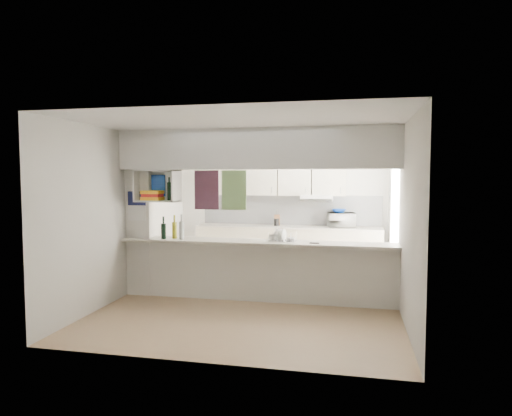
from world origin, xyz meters
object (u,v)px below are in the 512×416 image
(bowl, at_px, (339,211))
(dish_rack, at_px, (282,236))
(microwave, at_px, (341,220))
(wine_bottles, at_px, (174,230))

(bowl, bearing_deg, dish_rack, -109.57)
(bowl, bearing_deg, microwave, -35.14)
(wine_bottles, bearing_deg, dish_rack, 2.71)
(dish_rack, relative_size, wine_bottles, 1.08)
(microwave, height_order, bowl, bowl)
(microwave, relative_size, wine_bottles, 1.30)
(dish_rack, height_order, wine_bottles, wine_bottles)
(microwave, height_order, dish_rack, microwave)
(microwave, relative_size, bowl, 1.81)
(bowl, height_order, wine_bottles, wine_bottles)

